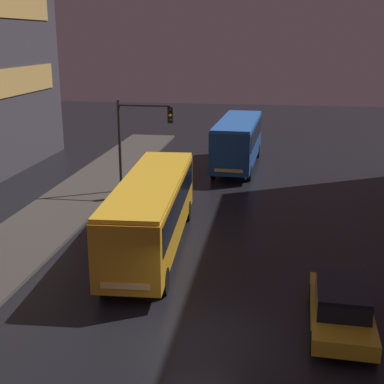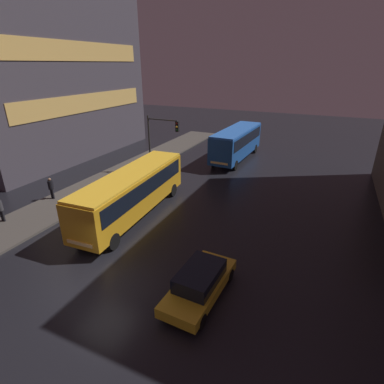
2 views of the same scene
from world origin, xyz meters
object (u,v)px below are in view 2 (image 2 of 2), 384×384
car_taxi (200,282)px  bus_far (237,141)px  pedestrian_mid (51,186)px  traffic_light_main (160,135)px  bus_near (133,189)px  pedestrian_near (0,208)px

car_taxi → bus_far: bearing=-74.7°
bus_far → car_taxi: (4.80, -21.40, -1.34)m
pedestrian_mid → traffic_light_main: traffic_light_main is taller
bus_near → pedestrian_near: 8.71m
pedestrian_near → pedestrian_mid: bearing=-7.7°
bus_near → car_taxi: 9.21m
pedestrian_mid → traffic_light_main: (4.65, 8.86, 2.59)m
bus_near → car_taxi: bus_near is taller
car_taxi → pedestrian_mid: (-14.61, 4.87, 0.41)m
car_taxi → traffic_light_main: 17.23m
bus_far → pedestrian_near: (-9.89, -20.58, -0.97)m
bus_far → bus_near: bearing=83.3°
car_taxi → pedestrian_near: bearing=-0.5°
pedestrian_near → traffic_light_main: 14.01m
traffic_light_main → bus_far: bearing=56.0°
bus_near → pedestrian_near: size_ratio=6.61×
bus_far → pedestrian_mid: (-9.81, -16.52, -0.93)m
bus_near → pedestrian_mid: 7.33m
bus_far → car_taxi: bearing=105.0°
pedestrian_mid → bus_far: bearing=140.4°
bus_near → pedestrian_mid: bus_near is taller
car_taxi → pedestrian_mid: pedestrian_mid is taller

